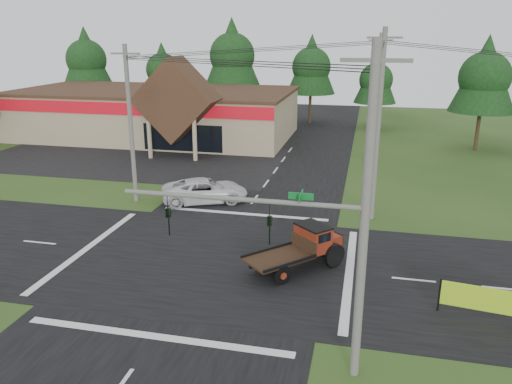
# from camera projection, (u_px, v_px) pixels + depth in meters

# --- Properties ---
(ground) EXTENTS (120.00, 120.00, 0.00)m
(ground) POSITION_uv_depth(u_px,v_px,m) (211.00, 260.00, 25.64)
(ground) COLOR #274117
(ground) RESTS_ON ground
(road_ns) EXTENTS (12.00, 120.00, 0.02)m
(road_ns) POSITION_uv_depth(u_px,v_px,m) (211.00, 260.00, 25.63)
(road_ns) COLOR black
(road_ns) RESTS_ON ground
(road_ew) EXTENTS (120.00, 12.00, 0.02)m
(road_ew) POSITION_uv_depth(u_px,v_px,m) (211.00, 260.00, 25.63)
(road_ew) COLOR black
(road_ew) RESTS_ON ground
(parking_apron) EXTENTS (28.00, 14.00, 0.02)m
(parking_apron) POSITION_uv_depth(u_px,v_px,m) (129.00, 159.00, 46.23)
(parking_apron) COLOR black
(parking_apron) RESTS_ON ground
(cvs_building) EXTENTS (30.40, 18.20, 9.19)m
(cvs_building) POSITION_uv_depth(u_px,v_px,m) (156.00, 112.00, 55.57)
(cvs_building) COLOR tan
(cvs_building) RESTS_ON ground
(traffic_signal_mast) EXTENTS (8.12, 0.24, 7.00)m
(traffic_signal_mast) POSITION_uv_depth(u_px,v_px,m) (309.00, 251.00, 16.10)
(traffic_signal_mast) COLOR #595651
(traffic_signal_mast) RESTS_ON ground
(utility_pole_nr) EXTENTS (2.00, 0.30, 11.00)m
(utility_pole_nr) POSITION_uv_depth(u_px,v_px,m) (365.00, 219.00, 15.38)
(utility_pole_nr) COLOR #595651
(utility_pole_nr) RESTS_ON ground
(utility_pole_nw) EXTENTS (2.00, 0.30, 10.50)m
(utility_pole_nw) POSITION_uv_depth(u_px,v_px,m) (131.00, 124.00, 33.12)
(utility_pole_nw) COLOR #595651
(utility_pole_nw) RESTS_ON ground
(utility_pole_ne) EXTENTS (2.00, 0.30, 11.50)m
(utility_pole_ne) POSITION_uv_depth(u_px,v_px,m) (378.00, 126.00, 29.61)
(utility_pole_ne) COLOR #595651
(utility_pole_ne) RESTS_ON ground
(utility_pole_n) EXTENTS (2.00, 0.30, 11.20)m
(utility_pole_n) POSITION_uv_depth(u_px,v_px,m) (377.00, 99.00, 42.67)
(utility_pole_n) COLOR #595651
(utility_pole_n) RESTS_ON ground
(tree_row_a) EXTENTS (6.72, 6.72, 12.12)m
(tree_row_a) POSITION_uv_depth(u_px,v_px,m) (86.00, 58.00, 66.67)
(tree_row_a) COLOR #332316
(tree_row_a) RESTS_ON ground
(tree_row_b) EXTENTS (5.60, 5.60, 10.10)m
(tree_row_b) POSITION_uv_depth(u_px,v_px,m) (162.00, 68.00, 66.84)
(tree_row_b) COLOR #332316
(tree_row_b) RESTS_ON ground
(tree_row_c) EXTENTS (7.28, 7.28, 13.13)m
(tree_row_c) POSITION_uv_depth(u_px,v_px,m) (232.00, 53.00, 63.20)
(tree_row_c) COLOR #332316
(tree_row_c) RESTS_ON ground
(tree_row_d) EXTENTS (6.16, 6.16, 11.11)m
(tree_row_d) POSITION_uv_depth(u_px,v_px,m) (311.00, 65.00, 62.44)
(tree_row_d) COLOR #332316
(tree_row_d) RESTS_ON ground
(tree_row_e) EXTENTS (5.04, 5.04, 9.09)m
(tree_row_e) POSITION_uv_depth(u_px,v_px,m) (376.00, 78.00, 59.31)
(tree_row_e) COLOR #332316
(tree_row_e) RESTS_ON ground
(tree_side_ne) EXTENTS (6.16, 6.16, 11.11)m
(tree_side_ne) POSITION_uv_depth(u_px,v_px,m) (485.00, 75.00, 47.51)
(tree_side_ne) COLOR #332316
(tree_side_ne) RESTS_ON ground
(antique_flatbed_truck) EXTENTS (4.96, 5.09, 2.15)m
(antique_flatbed_truck) POSITION_uv_depth(u_px,v_px,m) (296.00, 249.00, 24.30)
(antique_flatbed_truck) COLOR #621A0E
(antique_flatbed_truck) RESTS_ON ground
(roadside_banner) EXTENTS (4.34, 0.77, 1.49)m
(roadside_banner) POSITION_uv_depth(u_px,v_px,m) (496.00, 305.00, 19.97)
(roadside_banner) COLOR #98C51A
(roadside_banner) RESTS_ON ground
(white_pickup) EXTENTS (6.44, 4.83, 1.63)m
(white_pickup) POSITION_uv_depth(u_px,v_px,m) (205.00, 190.00, 34.31)
(white_pickup) COLOR silver
(white_pickup) RESTS_ON ground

